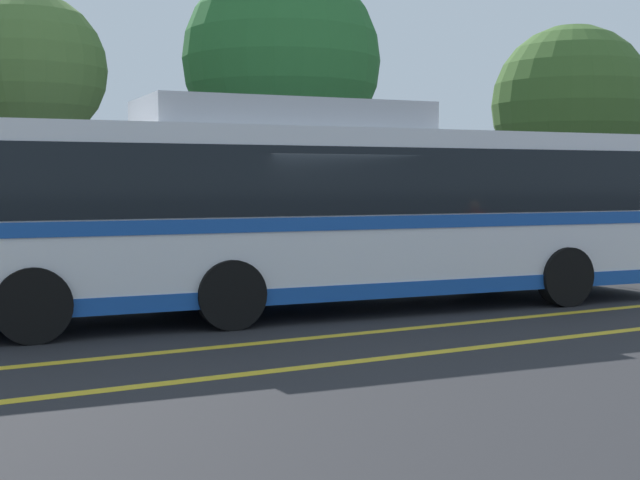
# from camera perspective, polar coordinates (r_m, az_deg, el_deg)

# --- Properties ---
(ground_plane) EXTENTS (220.00, 220.00, 0.00)m
(ground_plane) POSITION_cam_1_polar(r_m,az_deg,el_deg) (14.36, -0.29, -4.63)
(ground_plane) COLOR #262628
(lane_strip_0) EXTENTS (32.78, 0.20, 0.01)m
(lane_strip_0) POSITION_cam_1_polar(r_m,az_deg,el_deg) (12.70, 4.82, -5.75)
(lane_strip_0) COLOR gold
(lane_strip_0) RESTS_ON ground_plane
(lane_strip_1) EXTENTS (32.78, 0.20, 0.01)m
(lane_strip_1) POSITION_cam_1_polar(r_m,az_deg,el_deg) (11.42, 9.35, -6.88)
(lane_strip_1) COLOR gold
(lane_strip_1) RESTS_ON ground_plane
(curb_strip) EXTENTS (40.78, 0.36, 0.15)m
(curb_strip) POSITION_cam_1_polar(r_m,az_deg,el_deg) (19.06, -7.30, -2.33)
(curb_strip) COLOR #99999E
(curb_strip) RESTS_ON ground_plane
(transit_bus) EXTENTS (13.25, 3.72, 3.35)m
(transit_bus) POSITION_cam_1_polar(r_m,az_deg,el_deg) (14.40, -0.08, 2.10)
(transit_bus) COLOR white
(transit_bus) RESTS_ON ground_plane
(parked_car_2) EXTENTS (4.21, 2.16, 1.47)m
(parked_car_2) POSITION_cam_1_polar(r_m,az_deg,el_deg) (18.28, -5.17, -0.44)
(parked_car_2) COLOR navy
(parked_car_2) RESTS_ON ground_plane
(tree_0) EXTENTS (4.88, 4.88, 7.50)m
(tree_0) POSITION_cam_1_polar(r_m,az_deg,el_deg) (22.41, -2.49, 11.36)
(tree_0) COLOR #513823
(tree_0) RESTS_ON ground_plane
(tree_1) EXTENTS (3.28, 3.28, 6.15)m
(tree_1) POSITION_cam_1_polar(r_m,az_deg,el_deg) (20.50, -18.08, 10.30)
(tree_1) COLOR #513823
(tree_1) RESTS_ON ground_plane
(tree_2) EXTENTS (4.64, 4.64, 6.64)m
(tree_2) POSITION_cam_1_polar(r_m,az_deg,el_deg) (27.34, 15.80, 8.31)
(tree_2) COLOR #513823
(tree_2) RESTS_ON ground_plane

